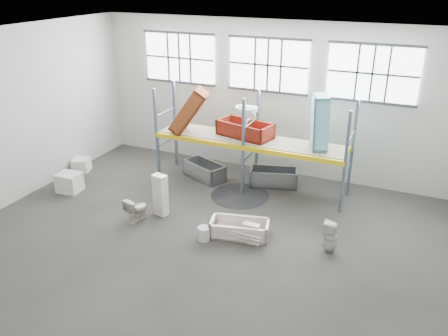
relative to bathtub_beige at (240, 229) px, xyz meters
The scene contains 33 objects.
floor 1.06m from the bathtub_beige, 148.20° to the right, with size 12.00×10.00×0.10m, color #4A453F.
ceiling 4.94m from the bathtub_beige, 148.20° to the right, with size 12.00×10.00×0.10m, color silver.
wall_back 5.13m from the bathtub_beige, 100.93° to the left, with size 12.00×0.10×5.00m, color #BAB7AC.
wall_front 6.10m from the bathtub_beige, 98.86° to the right, with size 12.00×0.10×5.00m, color #BCB9AD.
wall_left 7.31m from the bathtub_beige, behind, with size 0.10×10.00×5.00m, color #A19F95.
window_left 6.88m from the bathtub_beige, 132.78° to the left, with size 2.60×0.04×1.60m, color white.
window_mid 5.62m from the bathtub_beige, 101.20° to the left, with size 2.60×0.04×1.60m, color white.
window_right 6.02m from the bathtub_beige, 62.11° to the left, with size 2.60×0.04×1.60m, color white.
rack_upright_la 4.71m from the bathtub_beige, 148.63° to the left, with size 0.08×0.08×3.00m, color slate.
rack_upright_lb 5.41m from the bathtub_beige, 137.40° to the left, with size 0.08×0.08×3.00m, color slate.
rack_upright_ma 2.82m from the bathtub_beige, 110.26° to the left, with size 0.08×0.08×3.00m, color slate.
rack_upright_mb 3.88m from the bathtub_beige, 103.75° to the left, with size 0.08×0.08×3.00m, color slate.
rack_upright_ra 3.43m from the bathtub_beige, 47.95° to the left, with size 0.08×0.08×3.00m, color slate.
rack_upright_rb 4.34m from the bathtub_beige, 59.12° to the left, with size 0.08×0.08×3.00m, color slate.
rack_beam_front 2.82m from the bathtub_beige, 110.26° to the left, with size 6.00×0.10×0.14m, color yellow.
rack_beam_back 3.88m from the bathtub_beige, 103.75° to the left, with size 6.00×0.10×0.14m, color yellow.
shelf_deck 3.37m from the bathtub_beige, 106.40° to the left, with size 5.90×1.10×0.03m, color gray.
wet_patch 2.34m from the bathtub_beige, 111.96° to the left, with size 1.80×1.80×0.00m, color black.
bathtub_beige is the anchor object (origin of this frame).
cistern_spare 0.36m from the bathtub_beige, 11.20° to the right, with size 0.41×0.20×0.39m, color beige.
sink_in_tub 0.41m from the bathtub_beige, behind, with size 0.46×0.46×0.16m, color beige.
toilet_beige 2.94m from the bathtub_beige, behind, with size 0.38×0.66×0.68m, color beige.
cistern_tall 2.50m from the bathtub_beige, behind, with size 0.39×0.25×1.21m, color beige.
toilet_white 2.30m from the bathtub_beige, ahead, with size 0.37×0.38×0.82m, color silver.
steel_tub_left 3.80m from the bathtub_beige, 130.17° to the left, with size 1.45×0.68×0.53m, color #BABBC2, non-canonical shape.
steel_tub_right 3.33m from the bathtub_beige, 93.04° to the left, with size 1.48×0.69×0.54m, color #95979C, non-canonical shape.
rust_tub_flat 3.66m from the bathtub_beige, 109.71° to the left, with size 1.72×0.81×0.48m, color maroon, non-canonical shape.
rust_tub_tilted 4.47m from the bathtub_beige, 136.20° to the left, with size 1.56×0.73×0.44m, color #95430F, non-canonical shape.
sink_on_shelf 3.49m from the bathtub_beige, 108.86° to the left, with size 0.67×0.52×0.59m, color white.
blue_tub_upright 3.87m from the bathtub_beige, 67.65° to the left, with size 1.56×0.73×0.44m, color #76BDCE, non-canonical shape.
bucket 0.94m from the bathtub_beige, 145.01° to the right, with size 0.32×0.32×0.37m, color beige.
carton_near 5.86m from the bathtub_beige, behind, with size 0.69×0.59×0.59m, color silver.
carton_far 6.79m from the bathtub_beige, 165.44° to the left, with size 0.54×0.54×0.45m, color silver.
Camera 1 is at (4.66, -8.94, 6.35)m, focal length 36.65 mm.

